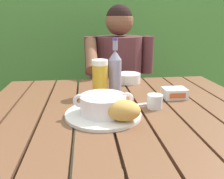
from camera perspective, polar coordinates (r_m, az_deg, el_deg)
The scene contains 13 objects.
dining_table at distance 0.99m, azimuth 2.76°, elevation -9.95°, with size 1.14×0.97×0.78m.
hedge_backdrop at distance 2.64m, azimuth -0.53°, elevation 17.23°, with size 2.83×0.92×2.35m.
chair_near_diner at distance 1.93m, azimuth 0.95°, elevation -3.00°, with size 0.43×0.48×0.92m.
person_eating at distance 1.67m, azimuth 1.79°, elevation 2.68°, with size 0.48×0.47×1.22m.
serving_plate at distance 0.87m, azimuth -2.14°, elevation -6.00°, with size 0.28×0.28×0.01m.
soup_bowl at distance 0.86m, azimuth -2.17°, elevation -3.46°, with size 0.22×0.17×0.08m.
bread_roll at distance 0.80m, azimuth 2.80°, elevation -5.09°, with size 0.13×0.11×0.07m.
beer_glass at distance 1.09m, azimuth -2.90°, elevation 2.92°, with size 0.07×0.07×0.17m.
beer_bottle at distance 1.12m, azimuth 0.75°, elevation 4.61°, with size 0.06×0.06×0.26m.
water_glass_small at distance 0.96m, azimuth 10.35°, elevation -2.83°, with size 0.06×0.06×0.06m.
butter_tub at distance 1.10m, azimuth 14.92°, elevation -0.83°, with size 0.10×0.08×0.05m.
table_knife at distance 0.97m, azimuth 5.68°, elevation -3.77°, with size 0.16×0.05×0.01m.
diner_bowl at distance 1.32m, azimuth 4.03°, elevation 2.81°, with size 0.13×0.13×0.05m.
Camera 1 is at (-0.15, -0.88, 1.12)m, focal length 37.64 mm.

